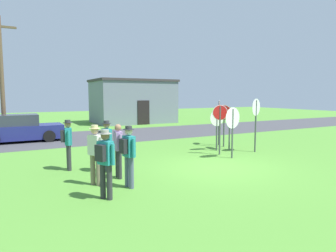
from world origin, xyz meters
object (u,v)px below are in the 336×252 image
at_px(stop_sign_tallest, 217,123).
at_px(person_on_left, 118,148).
at_px(stop_sign_leaning_right, 233,123).
at_px(person_in_teal, 105,159).
at_px(stop_sign_far_back, 224,118).
at_px(person_with_sunhat, 95,151).
at_px(parked_car_on_street, 20,129).
at_px(person_near_signs, 68,141).
at_px(stop_sign_leaning_left, 220,121).
at_px(stop_sign_rear_left, 219,115).
at_px(person_in_dark_shirt, 128,152).
at_px(person_holding_notes, 106,142).
at_px(utility_pole, 2,75).
at_px(stop_sign_center_cluster, 230,123).
at_px(stop_sign_nearest, 256,116).

distance_m(stop_sign_tallest, person_on_left, 5.98).
distance_m(stop_sign_leaning_right, person_in_teal, 6.41).
relative_size(stop_sign_far_back, person_with_sunhat, 1.20).
height_order(parked_car_on_street, person_near_signs, person_near_signs).
relative_size(stop_sign_leaning_left, stop_sign_leaning_right, 1.03).
relative_size(stop_sign_rear_left, person_in_dark_shirt, 1.34).
xyz_separation_m(parked_car_on_street, stop_sign_rear_left, (8.96, -6.16, 0.87)).
distance_m(stop_sign_far_back, person_with_sunhat, 7.99).
xyz_separation_m(parked_car_on_street, person_on_left, (2.39, -9.58, 0.26)).
bearing_deg(person_near_signs, stop_sign_tallest, 3.98).
bearing_deg(stop_sign_leaning_left, person_holding_notes, -174.26).
distance_m(stop_sign_rear_left, person_with_sunhat, 8.33).
bearing_deg(person_near_signs, stop_sign_leaning_right, -10.57).
distance_m(utility_pole, parked_car_on_street, 3.42).
distance_m(parked_car_on_street, stop_sign_far_back, 11.12).
bearing_deg(person_in_dark_shirt, stop_sign_center_cluster, 27.17).
xyz_separation_m(parked_car_on_street, stop_sign_leaning_left, (7.45, -8.15, 0.76)).
height_order(parked_car_on_street, person_with_sunhat, person_with_sunhat).
bearing_deg(stop_sign_far_back, person_near_signs, -171.92).
bearing_deg(stop_sign_rear_left, person_in_dark_shirt, -146.04).
xyz_separation_m(utility_pole, parked_car_on_street, (0.76, -1.45, -3.00)).
bearing_deg(person_on_left, person_near_signs, 123.84).
xyz_separation_m(stop_sign_far_back, stop_sign_nearest, (0.41, -1.72, 0.23)).
distance_m(parked_car_on_street, stop_sign_center_cluster, 11.37).
relative_size(stop_sign_nearest, person_in_teal, 1.39).
height_order(stop_sign_center_cluster, person_near_signs, stop_sign_center_cluster).
xyz_separation_m(stop_sign_far_back, stop_sign_leaning_left, (-1.39, -1.45, 0.02)).
relative_size(stop_sign_tallest, stop_sign_nearest, 0.79).
distance_m(stop_sign_center_cluster, person_with_sunhat, 7.51).
bearing_deg(stop_sign_leaning_right, stop_sign_center_cluster, 53.14).
bearing_deg(utility_pole, stop_sign_center_cluster, -43.33).
xyz_separation_m(stop_sign_center_cluster, person_on_left, (-6.23, -2.18, -0.32)).
xyz_separation_m(stop_sign_rear_left, stop_sign_leaning_right, (-1.51, -2.80, -0.13)).
height_order(person_on_left, person_holding_notes, person_holding_notes).
distance_m(stop_sign_tallest, stop_sign_rear_left, 1.58).
distance_m(person_in_dark_shirt, person_in_teal, 1.03).
relative_size(stop_sign_leaning_right, person_on_left, 1.23).
distance_m(stop_sign_tallest, person_in_dark_shirt, 6.52).
distance_m(stop_sign_center_cluster, person_in_teal, 8.12).
relative_size(parked_car_on_street, stop_sign_far_back, 2.06).
xyz_separation_m(utility_pole, stop_sign_leaning_left, (8.21, -9.60, -2.24)).
relative_size(parked_car_on_street, person_on_left, 2.54).
relative_size(stop_sign_tallest, person_near_signs, 1.10).
xyz_separation_m(stop_sign_rear_left, stop_sign_center_cluster, (-0.34, -1.24, -0.29)).
bearing_deg(person_in_dark_shirt, stop_sign_rear_left, 33.96).
distance_m(stop_sign_far_back, person_on_left, 7.08).
relative_size(stop_sign_leaning_left, person_on_left, 1.28).
height_order(stop_sign_far_back, person_in_teal, stop_sign_far_back).
relative_size(stop_sign_center_cluster, stop_sign_leaning_left, 0.87).
height_order(utility_pole, person_with_sunhat, utility_pole).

